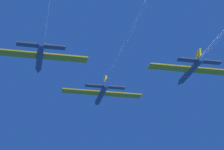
{
  "coord_description": "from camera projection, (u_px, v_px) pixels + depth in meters",
  "views": [
    {
      "loc": [
        -14.94,
        -81.27,
        -32.68
      ],
      "look_at": [
        -0.07,
        -8.82,
        -0.19
      ],
      "focal_mm": 68.56,
      "sensor_mm": 36.0,
      "label": 1
    }
  ],
  "objects": [
    {
      "name": "jet_lead",
      "position": [
        112.0,
        73.0,
        78.52
      ],
      "size": [
        16.5,
        44.02,
        2.73
      ],
      "color": "#4C5660"
    },
    {
      "name": "jet_left_wing",
      "position": [
        44.0,
        24.0,
        63.88
      ],
      "size": [
        16.5,
        44.72,
        2.73
      ],
      "color": "#4C5660"
    }
  ]
}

